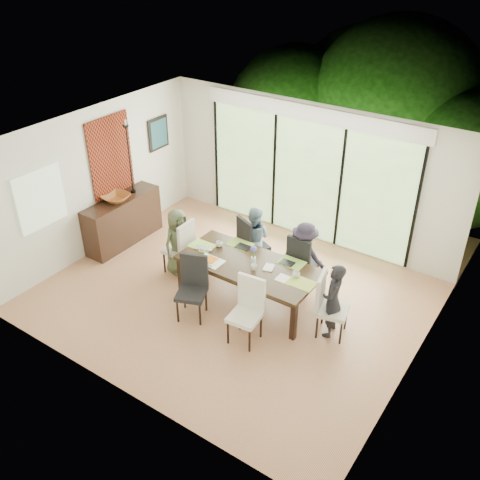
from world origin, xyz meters
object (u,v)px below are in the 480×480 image
Objects in this scene: table_top at (249,265)px; chair_far_left at (254,242)px; cup_b at (254,267)px; chair_right_end at (333,306)px; cup_a at (219,244)px; chair_far_right at (304,260)px; cup_c at (296,274)px; person_far_left at (254,239)px; vase at (253,260)px; person_left_end at (178,242)px; chair_near_right at (245,313)px; person_right_end at (333,301)px; bowl at (116,198)px; chair_near_left at (191,289)px; laptop at (203,250)px; sideboard at (123,220)px; person_far_right at (304,256)px; chair_left_end at (178,246)px.

table_top is 2.18× the size of chair_far_left.
table_top is 24.00× the size of cup_b.
chair_right_end is 8.87× the size of cup_a.
chair_far_right is (1.00, 0.00, 0.00)m from chair_far_left.
chair_right_end is at bearing -8.13° from cup_c.
cup_c is at bearing 134.97° from person_far_left.
person_far_left is at bearing 122.66° from vase.
person_left_end is 1.64m from cup_b.
person_left_end is (-1.98, 0.87, 0.09)m from chair_near_right.
chair_far_left is at bearing -104.75° from person_far_left.
cup_c is at bearing -76.50° from person_left_end.
person_right_end is 2.49× the size of bowl.
chair_near_left is 8.87× the size of cup_c.
chair_near_right is 1.57m from laptop.
person_right_end is (1.48, -0.00, -0.07)m from table_top.
person_left_end is at bearing -177.49° from cup_c.
chair_right_end is 2.22m from cup_a.
person_right_end is 3.91× the size of laptop.
chair_right_end is 1.37m from cup_b.
chair_far_right is 8.87× the size of cup_a.
table_top is 1.38× the size of sideboard.
person_right_end reaches higher than cup_b.
person_left_end reaches higher than chair_near_right.
vase reaches higher than laptop.
chair_right_end reaches higher than cup_c.
chair_far_right is at bearing 166.40° from person_far_left.
chair_near_left is 1.10m from vase.
chair_right_end is at bearing 79.68° from person_right_end.
chair_near_left reaches higher than sideboard.
sideboard is at bearing 13.36° from chair_far_right.
table_top is at bearing -79.01° from person_left_end.
person_far_right is (-0.95, 0.83, 0.09)m from chair_right_end.
cup_c is 0.07× the size of sideboard.
chair_left_end is at bearing 151.28° from chair_near_right.
person_far_right is (1.05, 1.70, 0.09)m from chair_near_left.
chair_far_left is 0.85× the size of person_far_right.
person_far_right is 0.74× the size of sideboard.
person_left_end is (-1.48, -0.00, -0.07)m from table_top.
person_left_end reaches higher than bowl.
table_top is 2.18× the size of chair_far_right.
laptop is at bearing -120.96° from cup_a.
chair_left_end is at bearing 25.29° from chair_far_right.
vase is 0.07× the size of sideboard.
person_right_end is 1.34m from cup_b.
laptop is at bearing 91.50° from chair_far_left.
chair_right_end is 3.33× the size of laptop.
chair_near_left is (-0.05, -1.72, 0.00)m from chair_far_left.
bowl is (-4.50, 0.08, 0.38)m from person_right_end.
laptop reaches higher than table_top.
chair_far_left is 0.98m from vase.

